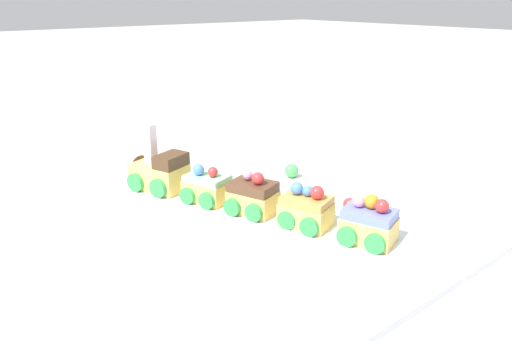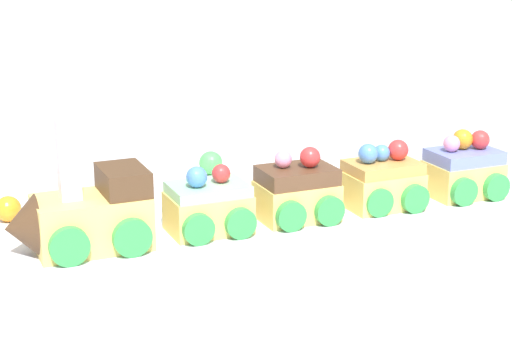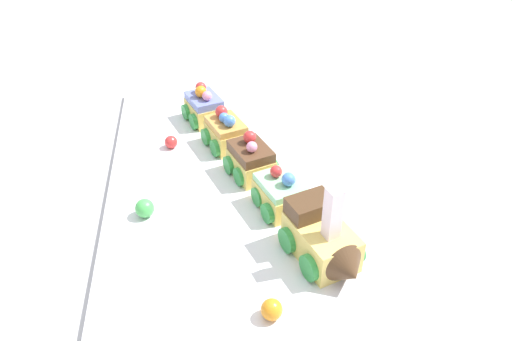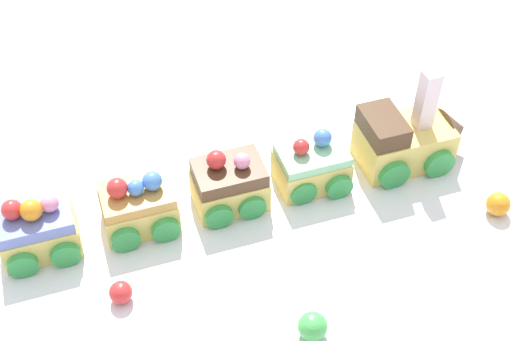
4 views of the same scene
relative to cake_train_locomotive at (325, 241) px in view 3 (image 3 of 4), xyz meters
name	(u,v)px [view 3 (image 3 of 4)]	position (x,y,z in m)	size (l,w,h in m)	color
ground_plane	(253,189)	(-0.17, -0.07, -0.04)	(10.00, 10.00, 0.00)	#B2B2B7
display_board	(253,186)	(-0.17, -0.07, -0.04)	(0.68, 0.43, 0.01)	white
cake_train_locomotive	(325,241)	(0.00, 0.00, 0.00)	(0.13, 0.10, 0.12)	#EACC66
cake_car_mint	(280,194)	(-0.11, -0.04, -0.01)	(0.09, 0.08, 0.06)	#EACC66
cake_car_chocolate	(251,161)	(-0.19, -0.07, 0.00)	(0.09, 0.08, 0.07)	#EACC66
cake_car_caramel	(226,133)	(-0.28, -0.10, 0.00)	(0.09, 0.08, 0.07)	#EACC66
cake_car_blueberry	(204,107)	(-0.37, -0.13, 0.00)	(0.09, 0.08, 0.07)	#EACC66
gumball_green	(145,208)	(-0.11, -0.22, -0.02)	(0.03, 0.03, 0.03)	#4CBC56
gumball_orange	(272,310)	(0.08, -0.08, -0.02)	(0.02, 0.02, 0.02)	orange
gumball_red	(171,142)	(-0.29, -0.19, -0.02)	(0.02, 0.02, 0.02)	red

